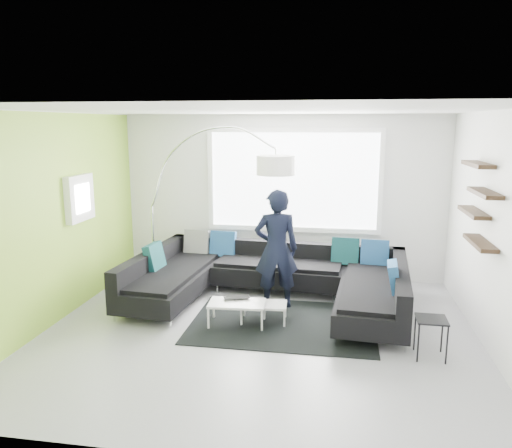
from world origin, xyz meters
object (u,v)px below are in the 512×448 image
(side_table, at_px, (430,338))
(person, at_px, (276,249))
(arc_lamp, at_px, (152,207))
(coffee_table, at_px, (250,312))
(sectional_sofa, at_px, (268,282))
(laptop, at_px, (237,299))

(side_table, distance_m, person, 2.44)
(arc_lamp, bearing_deg, coffee_table, -22.75)
(sectional_sofa, bearing_deg, laptop, -110.57)
(coffee_table, distance_m, person, 1.02)
(coffee_table, bearing_deg, laptop, 174.10)
(person, height_order, laptop, person)
(sectional_sofa, distance_m, coffee_table, 0.74)
(coffee_table, height_order, laptop, laptop)
(sectional_sofa, xyz_separation_m, coffee_table, (-0.15, -0.70, -0.21))
(sectional_sofa, distance_m, arc_lamp, 2.36)
(person, bearing_deg, laptop, 44.59)
(arc_lamp, relative_size, person, 1.50)
(sectional_sofa, bearing_deg, coffee_table, -97.09)
(arc_lamp, bearing_deg, person, -4.85)
(arc_lamp, height_order, laptop, arc_lamp)
(sectional_sofa, height_order, arc_lamp, arc_lamp)
(side_table, relative_size, person, 0.27)
(sectional_sofa, xyz_separation_m, laptop, (-0.33, -0.69, -0.04))
(arc_lamp, xyz_separation_m, laptop, (1.71, -1.42, -0.98))
(sectional_sofa, height_order, coffee_table, sectional_sofa)
(sectional_sofa, bearing_deg, arc_lamp, 164.93)
(coffee_table, bearing_deg, sectional_sofa, 74.63)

